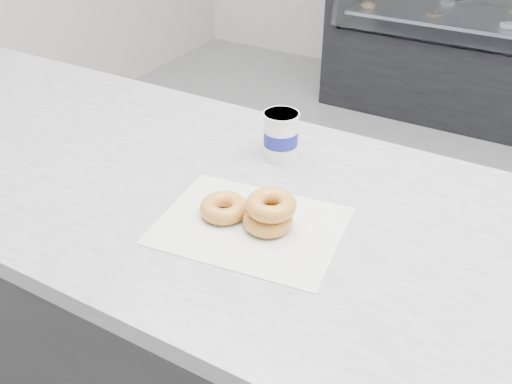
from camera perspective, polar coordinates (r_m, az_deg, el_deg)
ground at (r=2.10m, az=16.49°, el=-15.96°), size 5.00×5.00×0.00m
wax_paper at (r=1.08m, az=-0.57°, el=-3.39°), size 0.37×0.30×0.00m
donut_single at (r=1.10m, az=-3.23°, el=-1.59°), size 0.10×0.10×0.03m
donut_stack at (r=1.05m, az=1.36°, el=-2.06°), size 0.12×0.12×0.07m
coffee_cup at (r=1.27m, az=2.49°, el=5.71°), size 0.09×0.09×0.11m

